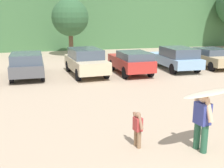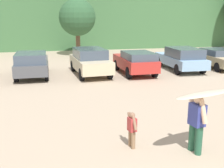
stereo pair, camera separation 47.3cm
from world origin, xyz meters
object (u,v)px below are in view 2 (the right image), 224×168
object	(u,v)px
parked_car_sky_blue	(181,58)
person_adult	(197,120)
parked_car_tan	(217,58)
parked_car_champagne	(90,61)
parked_car_red	(136,62)
surfboard_cream	(206,94)
parked_car_dark_gray	(32,63)
person_child	(132,128)

from	to	relation	value
parked_car_sky_blue	person_adult	world-z (taller)	person_adult
parked_car_tan	person_adult	size ratio (longest dim) A/B	2.80
parked_car_champagne	parked_car_red	bearing A→B (deg)	-103.94
parked_car_champagne	parked_car_tan	xyz separation A→B (m)	(9.19, 0.50, -0.16)
parked_car_champagne	surfboard_cream	world-z (taller)	surfboard_cream
parked_car_dark_gray	surfboard_cream	distance (m)	12.14
parked_car_sky_blue	surfboard_cream	bearing A→B (deg)	157.47
parked_car_tan	person_adult	xyz separation A→B (m)	(-7.86, -11.31, 0.21)
person_child	surfboard_cream	distance (m)	2.19
parked_car_champagne	parked_car_sky_blue	distance (m)	6.25
parked_car_champagne	parked_car_red	distance (m)	2.86
surfboard_cream	parked_car_champagne	bearing A→B (deg)	-99.48
surfboard_cream	parked_car_sky_blue	bearing A→B (deg)	-130.52
parked_car_sky_blue	parked_car_dark_gray	bearing A→B (deg)	90.96
parked_car_champagne	surfboard_cream	xyz separation A→B (m)	(1.47, -10.91, 0.79)
parked_car_champagne	parked_car_tan	size ratio (longest dim) A/B	1.00
parked_car_tan	parked_car_champagne	bearing A→B (deg)	92.50
parked_car_dark_gray	parked_car_tan	xyz separation A→B (m)	(12.70, 0.37, -0.11)
parked_car_dark_gray	parked_car_tan	world-z (taller)	parked_car_dark_gray
parked_car_red	parked_car_tan	xyz separation A→B (m)	(6.36, 0.95, -0.09)
parked_car_red	surfboard_cream	xyz separation A→B (m)	(-1.35, -10.45, 0.87)
person_adult	parked_car_red	bearing A→B (deg)	-108.43
person_adult	parked_car_tan	bearing A→B (deg)	-135.00
parked_car_red	parked_car_sky_blue	xyz separation A→B (m)	(3.42, 0.60, 0.01)
parked_car_sky_blue	parked_car_champagne	bearing A→B (deg)	92.21
parked_car_dark_gray	parked_car_sky_blue	size ratio (longest dim) A/B	0.95
parked_car_sky_blue	parked_car_tan	xyz separation A→B (m)	(2.94, 0.35, -0.10)
parked_car_sky_blue	person_child	size ratio (longest dim) A/B	4.54
parked_car_red	parked_car_tan	world-z (taller)	parked_car_red
parked_car_red	parked_car_tan	size ratio (longest dim) A/B	0.91
parked_car_sky_blue	person_child	bearing A→B (deg)	148.51
parked_car_dark_gray	parked_car_sky_blue	distance (m)	9.76
parked_car_sky_blue	parked_car_tan	distance (m)	2.96
parked_car_red	parked_car_champagne	bearing A→B (deg)	79.19
parked_car_champagne	parked_car_red	world-z (taller)	parked_car_champagne
parked_car_champagne	person_child	size ratio (longest dim) A/B	4.37
person_child	person_adult	bearing A→B (deg)	147.83
person_adult	parked_car_champagne	bearing A→B (deg)	-93.19
parked_car_tan	surfboard_cream	xyz separation A→B (m)	(-7.72, -11.41, 0.96)
parked_car_sky_blue	surfboard_cream	distance (m)	12.07
parked_car_red	person_adult	world-z (taller)	person_adult
person_child	parked_car_dark_gray	bearing A→B (deg)	-82.73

